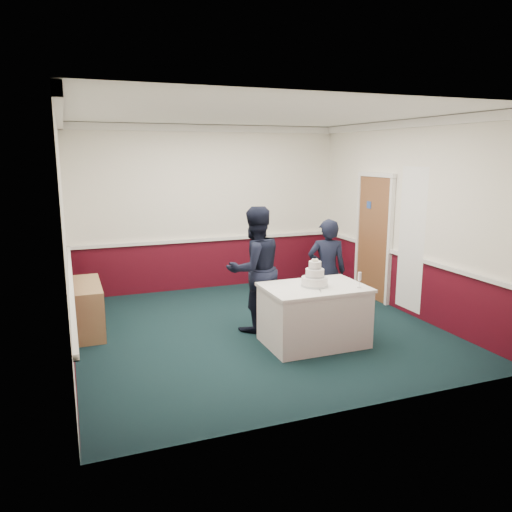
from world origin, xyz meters
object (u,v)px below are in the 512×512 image
object	(u,v)px
wedding_cake	(315,278)
person_man	(255,269)
sideboard	(87,308)
champagne_flute	(360,277)
person_woman	(327,271)
cake_table	(314,315)
cake_knife	(320,290)

from	to	relation	value
wedding_cake	person_man	bearing A→B (deg)	123.96
sideboard	champagne_flute	size ratio (longest dim) A/B	5.85
sideboard	person_woman	distance (m)	3.49
cake_table	champagne_flute	xyz separation A→B (m)	(0.50, -0.28, 0.53)
champagne_flute	person_woman	xyz separation A→B (m)	(0.09, 1.02, -0.15)
cake_knife	champagne_flute	size ratio (longest dim) A/B	1.07
cake_table	wedding_cake	bearing A→B (deg)	90.00
cake_table	champagne_flute	bearing A→B (deg)	-29.25
sideboard	wedding_cake	world-z (taller)	wedding_cake
cake_knife	person_man	bearing A→B (deg)	136.29
cake_table	champagne_flute	world-z (taller)	champagne_flute
wedding_cake	cake_table	bearing A→B (deg)	-90.00
person_woman	champagne_flute	bearing A→B (deg)	106.60
wedding_cake	cake_knife	size ratio (longest dim) A/B	1.65
cake_knife	champagne_flute	xyz separation A→B (m)	(0.53, -0.08, 0.14)
cake_table	champagne_flute	distance (m)	0.78
cake_knife	cake_table	bearing A→B (deg)	100.85
sideboard	cake_knife	world-z (taller)	cake_knife
wedding_cake	person_man	distance (m)	0.96
sideboard	person_man	size ratio (longest dim) A/B	0.68
cake_knife	champagne_flute	bearing A→B (deg)	10.80
cake_table	person_man	xyz separation A→B (m)	(-0.53, 0.79, 0.49)
sideboard	cake_table	distance (m)	3.18
person_woman	cake_table	bearing A→B (deg)	73.01
champagne_flute	sideboard	bearing A→B (deg)	150.78
wedding_cake	person_man	xyz separation A→B (m)	(-0.53, 0.79, -0.01)
sideboard	cake_knife	xyz separation A→B (m)	(2.75, -1.75, 0.44)
sideboard	wedding_cake	size ratio (longest dim) A/B	3.30
cake_table	person_man	size ratio (longest dim) A/B	0.74
person_man	person_woman	xyz separation A→B (m)	(1.12, -0.05, -0.11)
sideboard	cake_table	world-z (taller)	cake_table
sideboard	cake_table	size ratio (longest dim) A/B	0.91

